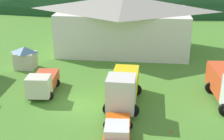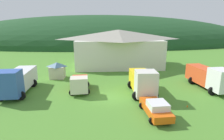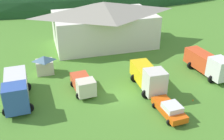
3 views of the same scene
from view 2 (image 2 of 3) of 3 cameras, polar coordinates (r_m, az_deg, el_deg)
name	(u,v)px [view 2 (image 2 of 3)]	position (r m, az deg, el deg)	size (l,w,h in m)	color
ground_plane	(108,97)	(23.82, -1.21, -8.11)	(200.00, 200.00, 0.00)	#4C842D
forested_hill_backdrop	(102,43)	(91.13, -3.19, 8.27)	(147.25, 60.00, 25.75)	#1E4723
depot_building	(118,48)	(40.24, 1.96, 6.85)	(18.85, 11.15, 7.74)	white
play_shed_cream	(57,70)	(32.62, -16.31, -0.01)	(2.58, 2.16, 2.71)	beige
box_truck_blue	(17,80)	(27.33, -26.85, -2.70)	(3.60, 8.21, 3.63)	#3356AD
light_truck_cream	(80,83)	(25.55, -9.84, -3.98)	(2.91, 5.36, 2.35)	beige
flatbed_truck_yellow	(142,81)	(24.32, 9.24, -3.35)	(3.28, 7.14, 3.59)	silver
heavy_rig_white	(209,77)	(29.23, 27.43, -1.83)	(3.41, 7.90, 3.38)	white
service_pickup_orange	(156,108)	(19.34, 13.18, -11.24)	(2.58, 4.94, 1.66)	#E85A11
traffic_cone_near_pickup	(187,107)	(22.64, 21.92, -10.38)	(0.36, 0.36, 0.54)	orange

